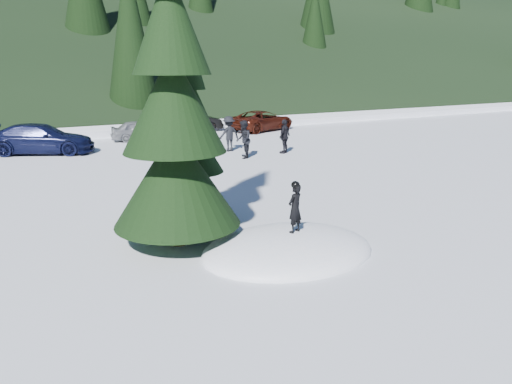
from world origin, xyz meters
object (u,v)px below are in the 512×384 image
adult_2 (229,134)px  car_3 (41,139)px  child_skier (295,208)px  adult_0 (243,139)px  spruce_short (192,153)px  adult_1 (285,136)px  car_6 (262,121)px  spruce_tall (174,115)px  car_4 (142,130)px  car_5 (191,121)px

adult_2 → car_3: adult_2 is taller
child_skier → adult_0: adult_0 is taller
spruce_short → adult_1: (8.55, 8.79, -1.22)m
car_6 → child_skier: bearing=133.3°
adult_1 → adult_0: bearing=-26.6°
spruce_tall → child_skier: (2.38, -1.80, -2.23)m
spruce_tall → spruce_short: bearing=54.5°
adult_2 → car_6: (5.69, 6.53, -0.23)m
child_skier → car_6: child_skier is taller
car_3 → child_skier: bearing=-143.3°
adult_1 → adult_2: 2.99m
adult_0 → car_3: size_ratio=0.35×
adult_2 → car_4: size_ratio=0.51×
child_skier → adult_2: adult_2 is taller
car_4 → spruce_short: bearing=178.5°
child_skier → car_3: size_ratio=0.23×
car_4 → car_5: car_5 is taller
car_3 → car_5: bearing=-41.7°
car_5 → spruce_tall: bearing=163.9°
car_4 → car_5: 4.83m
adult_2 → child_skier: bearing=65.0°
adult_1 → car_5: (-1.08, 10.39, -0.18)m
spruce_tall → car_6: (12.99, 18.68, -2.63)m
adult_1 → car_4: bearing=-88.6°
spruce_short → car_3: size_ratio=1.01×
car_3 → car_5: car_3 is taller
spruce_short → car_5: spruce_short is taller
child_skier → car_6: bearing=-137.5°
spruce_short → adult_0: bearing=54.8°
spruce_short → car_5: 20.63m
adult_0 → child_skier: bearing=6.9°
spruce_tall → car_4: (4.32, 18.13, -2.70)m
car_4 → spruce_tall: bearing=176.3°
child_skier → car_3: 18.36m
spruce_tall → adult_2: size_ratio=4.64×
child_skier → adult_0: bearing=-131.8°
car_3 → car_5: 10.96m
spruce_tall → adult_1: size_ratio=4.89×
child_skier → adult_1: (7.17, 11.99, -0.21)m
car_5 → car_4: bearing=126.7°
adult_1 → spruce_tall: bearing=14.9°
adult_2 → car_3: bearing=-29.8°
adult_0 → car_3: (-8.58, 6.18, -0.16)m
car_6 → car_4: bearing=74.3°
child_skier → car_5: bearing=-125.4°
spruce_short → car_3: (-2.54, 14.73, -1.33)m
spruce_short → car_5: size_ratio=1.27×
spruce_tall → adult_2: bearing=59.0°
spruce_tall → car_4: spruce_tall is taller
adult_1 → adult_2: bearing=-73.0°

